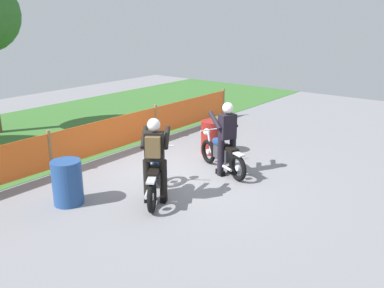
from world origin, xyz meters
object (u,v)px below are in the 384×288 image
object	(u,v)px
rider_lead	(155,156)
spare_drum	(67,182)
oil_drum	(212,137)
motorcycle_trailing	(222,154)
motorcycle_lead	(157,176)
rider_trailing	(227,136)

from	to	relation	value
rider_lead	spare_drum	size ratio (longest dim) A/B	1.92
rider_lead	spare_drum	bearing A→B (deg)	96.67
oil_drum	motorcycle_trailing	bearing A→B (deg)	-134.66
motorcycle_trailing	spare_drum	world-z (taller)	motorcycle_trailing
motorcycle_lead	spare_drum	size ratio (longest dim) A/B	1.89
motorcycle_lead	spare_drum	bearing A→B (deg)	103.70
oil_drum	spare_drum	xyz separation A→B (m)	(-4.27, 0.39, 0.00)
rider_trailing	spare_drum	world-z (taller)	rider_trailing
motorcycle_lead	oil_drum	size ratio (longest dim) A/B	1.89
oil_drum	spare_drum	bearing A→B (deg)	174.71
motorcycle_trailing	spare_drum	bearing A→B (deg)	91.47
spare_drum	motorcycle_lead	bearing A→B (deg)	-41.37
motorcycle_trailing	rider_lead	xyz separation A→B (m)	(-2.17, 0.10, 0.51)
motorcycle_lead	oil_drum	bearing A→B (deg)	-20.73
motorcycle_lead	rider_trailing	xyz separation A→B (m)	(1.93, -0.39, 0.47)
motorcycle_lead	rider_trailing	bearing A→B (deg)	-46.49
motorcycle_lead	spare_drum	distance (m)	1.73
motorcycle_lead	oil_drum	world-z (taller)	motorcycle_lead
rider_trailing	motorcycle_lead	bearing A→B (deg)	102.47
rider_trailing	spare_drum	xyz separation A→B (m)	(-3.23, 1.54, -0.48)
motorcycle_lead	motorcycle_trailing	size ratio (longest dim) A/B	0.94
motorcycle_trailing	rider_trailing	size ratio (longest dim) A/B	1.05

